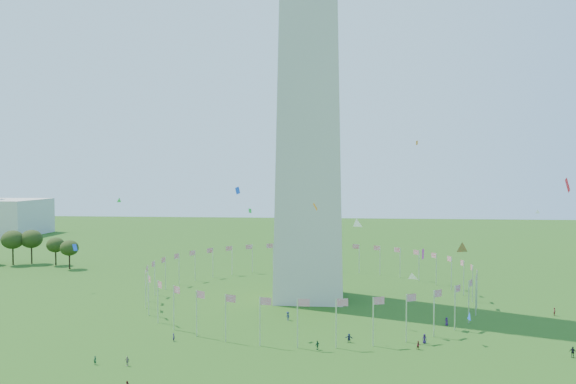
% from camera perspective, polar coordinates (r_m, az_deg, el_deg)
% --- Properties ---
extents(ground, '(600.00, 600.00, 0.00)m').
position_cam_1_polar(ground, '(95.76, 0.50, -17.36)').
color(ground, '#1E4710').
rests_on(ground, ground).
extents(flag_ring, '(80.24, 80.24, 9.00)m').
position_cam_1_polar(flag_ring, '(142.85, 2.20, -9.00)').
color(flag_ring, silver).
rests_on(flag_ring, ground).
extents(crowd, '(100.08, 67.61, 1.91)m').
position_cam_1_polar(crowd, '(97.70, 4.49, -16.43)').
color(crowd, '#1E2947').
rests_on(crowd, ground).
extents(kites_aloft, '(134.93, 75.70, 34.90)m').
position_cam_1_polar(kites_aloft, '(111.76, 9.18, -4.18)').
color(kites_aloft, white).
rests_on(kites_aloft, ground).
extents(tree_line_west, '(54.81, 15.49, 11.66)m').
position_cam_1_polar(tree_line_west, '(215.31, -26.65, -5.27)').
color(tree_line_west, '#304416').
rests_on(tree_line_west, ground).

